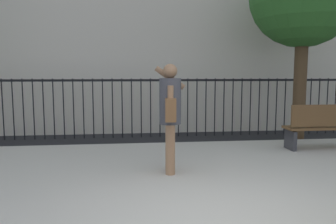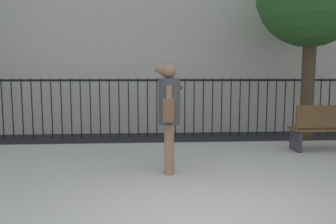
{
  "view_description": "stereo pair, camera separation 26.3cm",
  "coord_description": "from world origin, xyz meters",
  "views": [
    {
      "loc": [
        -0.92,
        -3.0,
        1.71
      ],
      "look_at": [
        -0.31,
        2.39,
        1.09
      ],
      "focal_mm": 35.24,
      "sensor_mm": 36.0,
      "label": 1
    },
    {
      "loc": [
        -0.66,
        -3.02,
        1.71
      ],
      "look_at": [
        -0.31,
        2.39,
        1.09
      ],
      "focal_mm": 35.24,
      "sensor_mm": 36.0,
      "label": 2
    }
  ],
  "objects": [
    {
      "name": "iron_fence",
      "position": [
        0.0,
        5.9,
        1.02
      ],
      "size": [
        12.03,
        0.04,
        1.6
      ],
      "color": "black",
      "rests_on": "ground"
    },
    {
      "name": "sidewalk",
      "position": [
        0.0,
        2.2,
        0.07
      ],
      "size": [
        28.0,
        4.4,
        0.15
      ],
      "primitive_type": "cube",
      "color": "#B2ADA3",
      "rests_on": "ground"
    },
    {
      "name": "pedestrian_on_phone",
      "position": [
        -0.31,
        2.06,
        1.15
      ],
      "size": [
        0.51,
        0.67,
        1.72
      ],
      "color": "#936B4C",
      "rests_on": "sidewalk"
    },
    {
      "name": "street_bench",
      "position": [
        3.08,
        3.34,
        0.65
      ],
      "size": [
        1.6,
        0.45,
        0.95
      ],
      "color": "brown",
      "rests_on": "sidewalk"
    }
  ]
}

